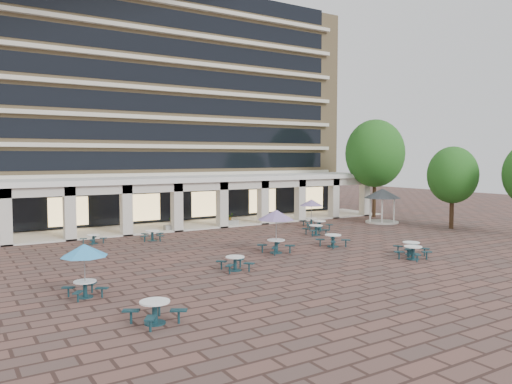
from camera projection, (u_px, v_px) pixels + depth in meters
ground at (285, 253)px, 31.75m from camera, size 120.00×120.00×0.00m
apartment_building at (145, 95)px, 52.40m from camera, size 40.00×15.50×25.20m
retail_arcade at (188, 192)px, 44.05m from camera, size 42.00×6.60×4.40m
picnic_table_0 at (155, 310)px, 18.27m from camera, size 2.18×2.18×0.85m
picnic_table_2 at (411, 247)px, 31.25m from camera, size 2.10×2.10×0.79m
picnic_table_3 at (413, 252)px, 29.77m from camera, size 2.02×2.02×0.79m
picnic_table_4 at (84, 252)px, 21.59m from camera, size 2.02×2.02×2.34m
picnic_table_5 at (235, 262)px, 26.83m from camera, size 1.85×1.85×0.77m
picnic_table_6 at (276, 217)px, 31.64m from camera, size 2.38×2.38×2.75m
picnic_table_7 at (333, 239)px, 33.99m from camera, size 2.00×2.00×0.84m
picnic_table_9 at (152, 235)px, 36.47m from camera, size 2.03×2.03×0.75m
picnic_table_10 at (320, 225)px, 41.73m from camera, size 2.01×2.01×0.79m
picnic_table_11 at (311, 204)px, 43.93m from camera, size 2.05×2.05×2.37m
picnic_table_12 at (93, 238)px, 35.16m from camera, size 1.80×1.80×0.66m
picnic_table_13 at (316, 229)px, 39.05m from camera, size 2.02×2.02×0.79m
gazebo at (382, 197)px, 46.26m from camera, size 3.41×3.41×3.17m
tree_east_a at (453, 175)px, 42.38m from camera, size 4.22×4.22×7.02m
tree_east_c at (375, 153)px, 50.40m from camera, size 5.95×5.95×9.91m
planter_left at (173, 224)px, 41.43m from camera, size 1.50×0.70×1.29m
planter_right at (230, 221)px, 44.30m from camera, size 1.50×0.66×1.15m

